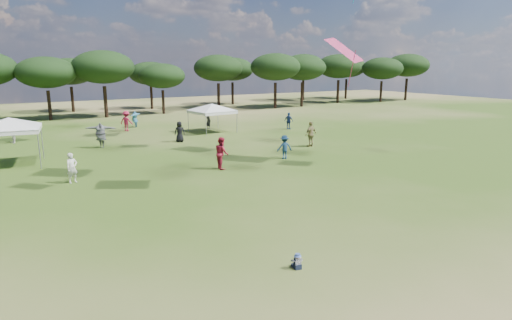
% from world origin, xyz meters
% --- Properties ---
extents(ground, '(140.00, 140.00, 0.00)m').
position_xyz_m(ground, '(0.00, 0.00, 0.00)').
color(ground, '#395319').
rests_on(ground, ground).
extents(tree_line, '(108.78, 17.63, 7.77)m').
position_xyz_m(tree_line, '(2.39, 47.41, 5.42)').
color(tree_line, black).
rests_on(tree_line, ground).
extents(tent_left, '(6.55, 6.55, 3.21)m').
position_xyz_m(tent_left, '(-6.74, 21.85, 2.79)').
color(tent_left, gray).
rests_on(tent_left, ground).
extents(tent_right, '(6.72, 6.72, 2.86)m').
position_xyz_m(tent_right, '(9.10, 27.76, 2.44)').
color(tent_right, gray).
rests_on(tent_right, ground).
extents(toddler, '(0.34, 0.37, 0.48)m').
position_xyz_m(toddler, '(0.12, 2.38, 0.21)').
color(toddler, black).
rests_on(toddler, ground).
extents(festival_crowd, '(31.18, 21.15, 1.88)m').
position_xyz_m(festival_crowd, '(-0.03, 24.22, 0.86)').
color(festival_crowd, olive).
rests_on(festival_crowd, ground).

